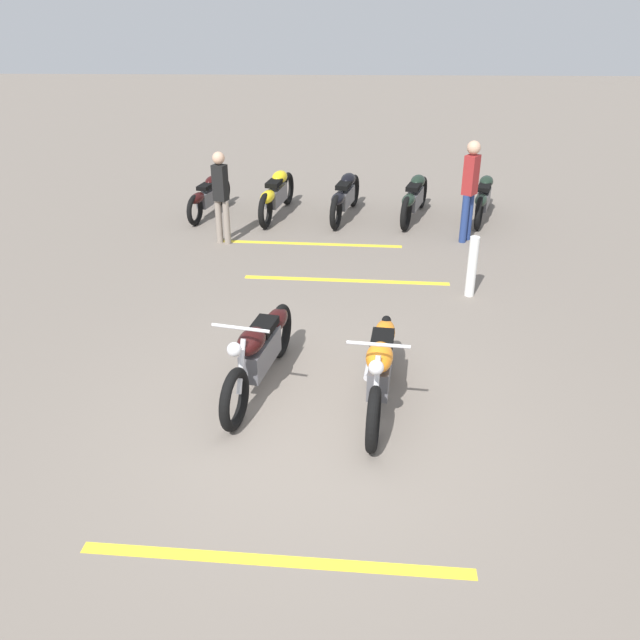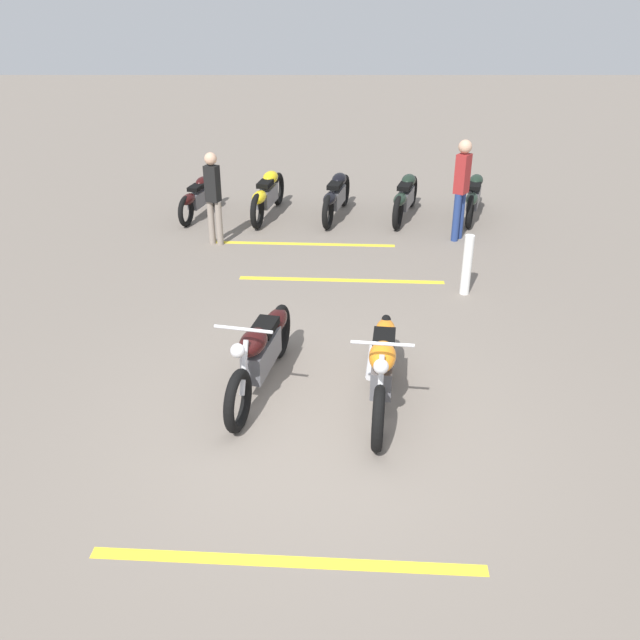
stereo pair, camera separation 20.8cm
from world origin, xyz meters
TOP-DOWN VIEW (x-y plane):
  - ground_plane at (0.00, 0.00)m, footprint 60.00×60.00m
  - motorcycle_bright_foreground at (0.50, -0.67)m, footprint 2.23×0.62m
  - motorcycle_dark_foreground at (0.80, 0.66)m, footprint 2.20×0.73m
  - motorcycle_row_far_left at (7.00, -3.00)m, footprint 2.03×0.70m
  - motorcycle_row_left at (6.93, -1.65)m, footprint 2.08×0.74m
  - motorcycle_row_center at (6.98, -0.31)m, footprint 2.13×0.63m
  - motorcycle_row_right at (7.03, 1.04)m, footprint 2.20×0.56m
  - motorcycle_row_far_right at (7.07, 2.39)m, footprint 1.91×0.58m
  - bystander_near_row at (5.74, -2.47)m, footprint 0.32×0.31m
  - bystander_secondary at (5.49, 1.85)m, footprint 0.25×0.28m
  - bollard_post at (3.36, -2.15)m, footprint 0.14×0.14m
  - parking_stripe_near at (-1.83, 0.27)m, footprint 0.31×3.20m
  - parking_stripe_mid at (3.86, -0.33)m, footprint 0.31×3.20m
  - parking_stripe_far at (5.48, 0.28)m, footprint 0.31×3.20m

SIDE VIEW (x-z plane):
  - ground_plane at x=0.00m, z-range 0.00..0.00m
  - parking_stripe_near at x=-1.83m, z-range 0.00..0.01m
  - parking_stripe_mid at x=3.86m, z-range 0.00..0.01m
  - parking_stripe_far at x=5.48m, z-range 0.00..0.01m
  - motorcycle_row_far_right at x=7.07m, z-range 0.03..0.76m
  - motorcycle_row_far_left at x=7.00m, z-range 0.04..0.82m
  - motorcycle_row_left at x=6.93m, z-range 0.04..0.84m
  - motorcycle_row_center at x=6.98m, z-range 0.04..0.85m
  - motorcycle_row_right at x=7.03m, z-range 0.04..0.88m
  - bollard_post at x=3.36m, z-range 0.00..0.92m
  - motorcycle_bright_foreground at x=0.50m, z-range -0.06..0.98m
  - motorcycle_dark_foreground at x=0.80m, z-range -0.06..0.98m
  - bystander_secondary at x=5.49m, z-range 0.09..1.72m
  - bystander_near_row at x=5.74m, z-range 0.10..1.89m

